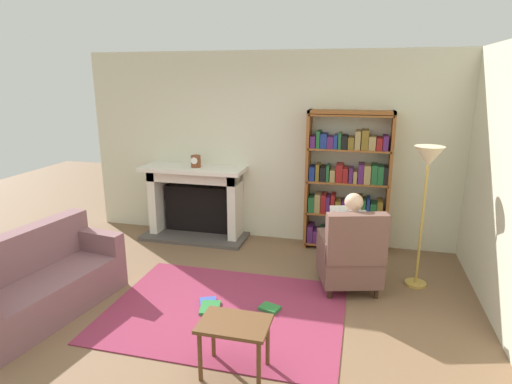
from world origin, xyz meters
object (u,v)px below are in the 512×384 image
bookshelf (347,185)px  side_table (234,331)px  sofa_floral (38,284)px  mantel_clock (196,161)px  fireplace (197,199)px  seated_reader (349,236)px  armchair_reading (351,256)px  floor_lamp (428,169)px

bookshelf → side_table: size_ratio=3.43×
sofa_floral → side_table: (2.19, -0.39, 0.07)m
bookshelf → side_table: bookshelf is taller
mantel_clock → bookshelf: 2.16m
fireplace → mantel_clock: bearing=-62.3°
seated_reader → sofa_floral: bearing=8.5°
bookshelf → seated_reader: 1.20m
sofa_floral → seated_reader: bearing=-57.1°
armchair_reading → floor_lamp: (0.75, 0.34, 0.95)m
mantel_clock → side_table: bearing=-63.0°
bookshelf → sofa_floral: bookshelf is taller
armchair_reading → seated_reader: (-0.03, 0.11, 0.20)m
fireplace → seated_reader: seated_reader is taller
seated_reader → armchair_reading: bearing=90.0°
fireplace → mantel_clock: mantel_clock is taller
seated_reader → side_table: size_ratio=2.04×
floor_lamp → fireplace: bearing=163.7°
fireplace → armchair_reading: 2.63m
armchair_reading → sofa_floral: size_ratio=0.54×
armchair_reading → seated_reader: bearing=-90.0°
bookshelf → armchair_reading: size_ratio=1.98×
fireplace → bookshelf: size_ratio=0.81×
floor_lamp → side_table: bearing=-128.7°
bookshelf → seated_reader: size_ratio=1.68×
side_table → mantel_clock: bearing=117.0°
bookshelf → sofa_floral: 3.90m
side_table → seated_reader: bearing=65.1°
bookshelf → floor_lamp: 1.35m
mantel_clock → fireplace: bearing=117.7°
mantel_clock → side_table: size_ratio=0.31×
fireplace → floor_lamp: size_ratio=0.96×
fireplace → seated_reader: 2.55m
armchair_reading → sofa_floral: armchair_reading is taller
floor_lamp → sofa_floral: bearing=-157.1°
mantel_clock → side_table: (1.42, -2.78, -0.78)m
fireplace → bookshelf: bearing=0.8°
armchair_reading → side_table: armchair_reading is taller
mantel_clock → floor_lamp: bearing=-14.7°
mantel_clock → floor_lamp: size_ratio=0.11×
fireplace → floor_lamp: floor_lamp is taller
sofa_floral → armchair_reading: bearing=-59.1°
fireplace → sofa_floral: bearing=-106.1°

